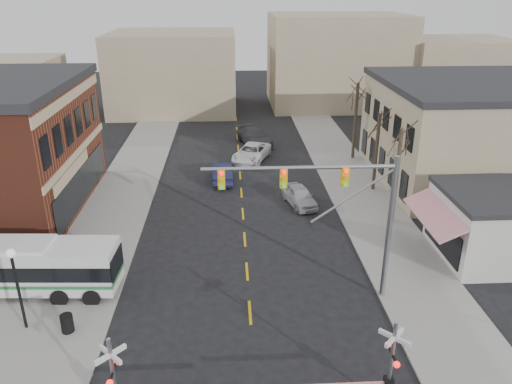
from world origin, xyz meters
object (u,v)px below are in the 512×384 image
rr_crossing_west (126,383)px  street_lamp (15,273)px  car_c (251,153)px  pedestrian_near (107,267)px  rr_crossing_east (380,366)px  trash_bin (67,323)px  pedestrian_far (87,250)px  car_d (255,137)px  car_a (299,196)px  car_b (222,172)px  traffic_signal_mast (340,201)px  transit_bus (12,266)px

rr_crossing_west → street_lamp: (-6.11, 5.99, 1.26)m
car_c → pedestrian_near: bearing=-91.9°
rr_crossing_east → trash_bin: 14.67m
pedestrian_far → car_d: bearing=5.0°
street_lamp → car_d: 32.63m
trash_bin → pedestrian_far: size_ratio=0.62×
car_a → car_b: size_ratio=0.91×
traffic_signal_mast → rr_crossing_west: bearing=-140.4°
car_d → rr_crossing_west: bearing=-122.8°
rr_crossing_west → car_d: 36.54m
rr_crossing_east → street_lamp: (-15.79, 5.63, 1.26)m
traffic_signal_mast → pedestrian_far: 15.53m
traffic_signal_mast → car_b: size_ratio=2.03×
street_lamp → car_d: size_ratio=0.78×
rr_crossing_east → car_c: rr_crossing_east is taller
rr_crossing_west → pedestrian_far: bearing=110.9°
trash_bin → pedestrian_far: 6.67m
car_d → pedestrian_far: 26.29m
rr_crossing_west → rr_crossing_east: bearing=2.1°
rr_crossing_west → car_a: bearing=65.3°
rr_crossing_west → street_lamp: bearing=135.6°
rr_crossing_west → car_d: (6.68, 35.91, -1.16)m
trash_bin → car_a: bearing=47.8°
traffic_signal_mast → car_a: (-0.16, 12.34, -4.99)m
car_a → car_b: bearing=124.5°
rr_crossing_east → pedestrian_far: (-14.33, 11.82, -1.10)m
transit_bus → trash_bin: size_ratio=12.37×
rr_crossing_west → trash_bin: (-3.97, 5.56, -1.39)m
rr_crossing_east → pedestrian_far: 18.61m
rr_crossing_east → rr_crossing_west: bearing=-177.9°
transit_bus → car_a: (17.05, 10.88, -0.93)m
pedestrian_far → rr_crossing_east: bearing=-99.0°
transit_bus → trash_bin: transit_bus is taller
car_a → car_b: 7.99m
traffic_signal_mast → car_b: (-6.08, 17.71, -4.94)m
transit_bus → car_b: transit_bus is taller
traffic_signal_mast → car_d: 28.67m
traffic_signal_mast → car_d: (-2.75, 28.11, -4.91)m
car_c → pedestrian_near: 22.70m
rr_crossing_east → car_b: (-6.33, 25.15, -1.19)m
transit_bus → car_c: bearing=57.1°
car_a → car_d: size_ratio=0.77×
trash_bin → car_c: car_c is taller
transit_bus → rr_crossing_west: (7.79, -9.25, 0.31)m
traffic_signal_mast → pedestrian_far: size_ratio=6.41×
street_lamp → car_c: (12.20, 24.72, -2.45)m
trash_bin → car_b: (7.32, 19.95, 0.20)m
car_c → car_d: car_d is taller
car_a → pedestrian_near: 15.95m
transit_bus → pedestrian_far: (3.13, 2.93, -0.79)m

